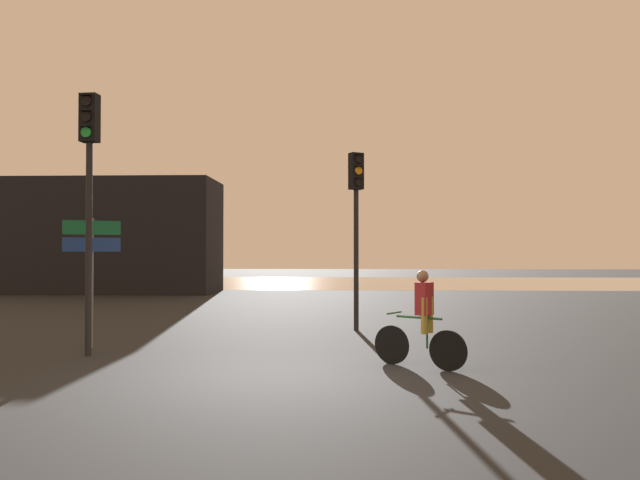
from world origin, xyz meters
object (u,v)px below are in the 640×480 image
(distant_building, at_px, (99,236))
(traffic_light_center, at_px, (356,207))
(traffic_light_near_left, at_px, (89,175))
(direction_sign_post, at_px, (92,258))
(cyclist, at_px, (422,318))

(distant_building, relative_size, traffic_light_center, 2.55)
(traffic_light_near_left, distance_m, direction_sign_post, 1.83)
(traffic_light_center, relative_size, cyclist, 2.69)
(cyclist, bearing_deg, traffic_light_near_left, 115.92)
(traffic_light_near_left, xyz_separation_m, cyclist, (6.03, -0.98, -2.54))
(traffic_light_center, distance_m, cyclist, 5.47)
(direction_sign_post, xyz_separation_m, cyclist, (6.34, -1.88, -0.97))
(distant_building, relative_size, direction_sign_post, 4.28)
(direction_sign_post, relative_size, cyclist, 1.60)
(distant_building, distance_m, traffic_light_center, 18.21)
(distant_building, distance_m, cyclist, 22.77)
(distant_building, bearing_deg, traffic_light_near_left, -68.91)
(traffic_light_near_left, distance_m, cyclist, 6.62)
(traffic_light_near_left, relative_size, cyclist, 3.01)
(distant_building, height_order, traffic_light_near_left, distant_building)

